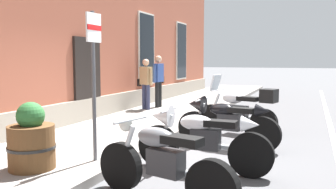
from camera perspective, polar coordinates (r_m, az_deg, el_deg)
ground_plane at (r=6.76m, az=-2.19°, el=-9.11°), size 140.00×140.00×0.00m
sidewalk at (r=7.41m, az=-12.09°, el=-7.35°), size 31.04×2.78×0.14m
motorcycle_grey_naked at (r=4.33m, az=-1.08°, el=-10.98°), size 0.70×1.98×0.98m
motorcycle_white_sport at (r=5.48m, az=4.82°, el=-6.71°), size 0.62×2.15×1.01m
motorcycle_black_sport at (r=7.01m, az=8.96°, el=-4.05°), size 0.62×2.09×1.00m
motorcycle_silver_touring at (r=8.40m, az=11.69°, el=-2.36°), size 0.84×1.96×1.36m
pedestrian_tan_coat at (r=11.19m, az=-3.62°, el=2.13°), size 0.36×0.63×1.60m
pedestrian_blue_top at (r=11.68m, az=-1.56°, el=2.65°), size 0.66×0.23×1.71m
parking_sign at (r=5.54m, az=-11.94°, el=4.72°), size 0.36×0.07×2.32m
barrel_planter at (r=5.51m, az=-21.23°, el=-7.11°), size 0.69×0.69×0.98m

